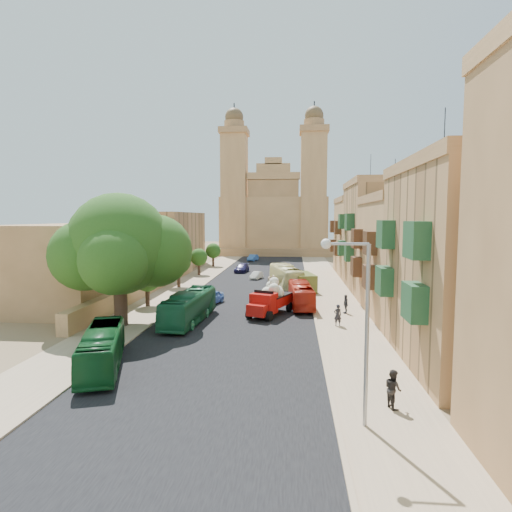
% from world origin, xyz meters
% --- Properties ---
extents(ground, '(260.00, 260.00, 0.00)m').
position_xyz_m(ground, '(0.00, 0.00, 0.00)').
color(ground, brown).
extents(road_surface, '(14.00, 140.00, 0.01)m').
position_xyz_m(road_surface, '(0.00, 30.00, 0.01)').
color(road_surface, black).
rests_on(road_surface, ground).
extents(sidewalk_east, '(5.00, 140.00, 0.01)m').
position_xyz_m(sidewalk_east, '(9.50, 30.00, 0.01)').
color(sidewalk_east, '#9D8467').
rests_on(sidewalk_east, ground).
extents(sidewalk_west, '(5.00, 140.00, 0.01)m').
position_xyz_m(sidewalk_west, '(-9.50, 30.00, 0.01)').
color(sidewalk_west, '#9D8467').
rests_on(sidewalk_west, ground).
extents(kerb_east, '(0.25, 140.00, 0.12)m').
position_xyz_m(kerb_east, '(7.00, 30.00, 0.06)').
color(kerb_east, '#9D8467').
rests_on(kerb_east, ground).
extents(kerb_west, '(0.25, 140.00, 0.12)m').
position_xyz_m(kerb_west, '(-7.00, 30.00, 0.06)').
color(kerb_west, '#9D8467').
rests_on(kerb_west, ground).
extents(townhouse_a, '(9.00, 14.00, 16.40)m').
position_xyz_m(townhouse_a, '(15.95, -3.00, 6.41)').
color(townhouse_a, tan).
rests_on(townhouse_a, ground).
extents(townhouse_b, '(9.00, 14.00, 14.90)m').
position_xyz_m(townhouse_b, '(15.95, 11.00, 5.66)').
color(townhouse_b, '#A87A4C').
rests_on(townhouse_b, ground).
extents(townhouse_c, '(9.00, 14.00, 17.40)m').
position_xyz_m(townhouse_c, '(15.95, 25.00, 6.91)').
color(townhouse_c, tan).
rests_on(townhouse_c, ground).
extents(townhouse_d, '(9.00, 14.00, 15.90)m').
position_xyz_m(townhouse_d, '(15.95, 39.00, 6.16)').
color(townhouse_d, '#A87A4C').
rests_on(townhouse_d, ground).
extents(west_wall, '(1.00, 40.00, 1.80)m').
position_xyz_m(west_wall, '(-12.50, 20.00, 0.90)').
color(west_wall, '#A87A4C').
rests_on(west_wall, ground).
extents(west_building_low, '(10.00, 28.00, 8.40)m').
position_xyz_m(west_building_low, '(-18.00, 18.00, 4.20)').
color(west_building_low, olive).
rests_on(west_building_low, ground).
extents(west_building_mid, '(10.00, 22.00, 10.00)m').
position_xyz_m(west_building_mid, '(-18.00, 44.00, 5.00)').
color(west_building_mid, tan).
rests_on(west_building_mid, ground).
extents(church, '(28.00, 22.50, 36.30)m').
position_xyz_m(church, '(-0.00, 78.61, 9.52)').
color(church, '#A87A4C').
rests_on(church, ground).
extents(ficus_tree, '(11.17, 10.28, 11.17)m').
position_xyz_m(ficus_tree, '(-9.40, 4.01, 6.60)').
color(ficus_tree, '#3C291E').
rests_on(ficus_tree, ground).
extents(street_tree_a, '(2.79, 2.79, 4.30)m').
position_xyz_m(street_tree_a, '(-10.00, 12.00, 2.87)').
color(street_tree_a, '#3C291E').
rests_on(street_tree_a, ground).
extents(street_tree_b, '(3.27, 3.27, 5.03)m').
position_xyz_m(street_tree_b, '(-10.00, 24.00, 3.37)').
color(street_tree_b, '#3C291E').
rests_on(street_tree_b, ground).
extents(street_tree_c, '(2.74, 2.74, 4.22)m').
position_xyz_m(street_tree_c, '(-10.00, 36.00, 2.81)').
color(street_tree_c, '#3C291E').
rests_on(street_tree_c, ground).
extents(street_tree_d, '(2.82, 2.82, 4.33)m').
position_xyz_m(street_tree_d, '(-10.00, 48.00, 2.89)').
color(street_tree_d, '#3C291E').
rests_on(street_tree_d, ground).
extents(streetlamp, '(2.11, 0.44, 8.22)m').
position_xyz_m(streetlamp, '(7.72, -12.00, 5.20)').
color(streetlamp, gray).
rests_on(streetlamp, ground).
extents(red_truck, '(4.25, 6.28, 3.48)m').
position_xyz_m(red_truck, '(2.84, 8.96, 1.53)').
color(red_truck, '#B6130E').
rests_on(red_truck, ground).
extents(olive_pickup, '(3.36, 5.61, 2.17)m').
position_xyz_m(olive_pickup, '(6.21, 22.65, 1.06)').
color(olive_pickup, '#505A22').
rests_on(olive_pickup, ground).
extents(bus_green_south, '(4.70, 8.90, 2.42)m').
position_xyz_m(bus_green_south, '(-6.50, -6.02, 1.21)').
color(bus_green_south, '#114F20').
rests_on(bus_green_south, ground).
extents(bus_green_north, '(2.92, 9.91, 2.72)m').
position_xyz_m(bus_green_north, '(-4.00, 5.54, 1.36)').
color(bus_green_north, '#1C643A').
rests_on(bus_green_north, ground).
extents(bus_red_east, '(2.69, 8.86, 2.43)m').
position_xyz_m(bus_red_east, '(5.78, 13.08, 1.22)').
color(bus_red_east, red).
rests_on(bus_red_east, ground).
extents(bus_cream_east, '(4.84, 10.61, 2.88)m').
position_xyz_m(bus_cream_east, '(4.00, 25.19, 1.44)').
color(bus_cream_east, '#F3EAA2').
rests_on(bus_cream_east, ground).
extents(car_blue_a, '(2.61, 4.40, 1.40)m').
position_xyz_m(car_blue_a, '(-3.66, 13.42, 0.70)').
color(car_blue_a, '#4B78C0').
rests_on(car_blue_a, ground).
extents(car_white_a, '(1.92, 3.46, 1.08)m').
position_xyz_m(car_white_a, '(-0.50, 32.29, 0.54)').
color(car_white_a, silver).
rests_on(car_white_a, ground).
extents(car_cream, '(2.75, 5.11, 1.36)m').
position_xyz_m(car_cream, '(2.71, 27.40, 0.68)').
color(car_cream, '#CCB491').
rests_on(car_cream, ground).
extents(car_dkblue, '(2.31, 4.79, 1.35)m').
position_xyz_m(car_dkblue, '(-3.62, 39.84, 0.67)').
color(car_dkblue, '#181643').
rests_on(car_dkblue, ground).
extents(car_white_b, '(1.70, 3.49, 1.15)m').
position_xyz_m(car_white_b, '(3.21, 44.89, 0.57)').
color(car_white_b, white).
rests_on(car_white_b, ground).
extents(car_blue_b, '(2.22, 4.21, 1.32)m').
position_xyz_m(car_blue_b, '(-3.60, 58.67, 0.66)').
color(car_blue_b, '#3262AD').
rests_on(car_blue_b, ground).
extents(pedestrian_a, '(0.76, 0.61, 1.83)m').
position_xyz_m(pedestrian_a, '(8.75, 5.46, 0.92)').
color(pedestrian_a, black).
rests_on(pedestrian_a, ground).
extents(pedestrian_b, '(0.97, 1.09, 1.87)m').
position_xyz_m(pedestrian_b, '(9.83, -10.05, 0.93)').
color(pedestrian_b, black).
rests_on(pedestrian_b, ground).
extents(pedestrian_c, '(0.55, 1.10, 1.82)m').
position_xyz_m(pedestrian_c, '(9.97, 10.23, 0.91)').
color(pedestrian_c, '#37383F').
rests_on(pedestrian_c, ground).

